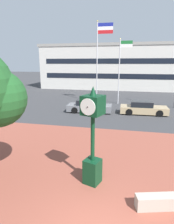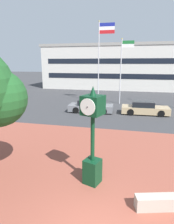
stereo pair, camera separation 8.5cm
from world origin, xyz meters
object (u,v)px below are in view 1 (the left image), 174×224
car_street_distant (143,108)px  civic_building (115,67)px  car_street_mid (89,106)px  flagpole_primary (99,54)px  street_clock (93,137)px  flagpole_secondary (120,67)px

car_street_distant → civic_building: bearing=-169.7°
car_street_mid → car_street_distant: 5.40m
car_street_distant → civic_building: civic_building is taller
car_street_distant → flagpole_primary: size_ratio=0.47×
car_street_mid → street_clock: bearing=9.1°
car_street_distant → flagpole_secondary: (-2.61, 4.62, 3.88)m
street_clock → car_street_mid: bearing=121.5°
street_clock → civic_building: (-1.72, 33.71, 2.14)m
car_street_mid → car_street_distant: (5.39, 0.35, -0.00)m
car_street_distant → flagpole_secondary: 6.57m
civic_building → flagpole_secondary: bearing=-83.7°
street_clock → car_street_mid: street_clock is taller
street_clock → flagpole_secondary: flagpole_secondary is taller
street_clock → civic_building: civic_building is taller
street_clock → flagpole_secondary: (0.13, 16.96, 2.40)m
car_street_mid → civic_building: civic_building is taller
car_street_mid → flagpole_primary: size_ratio=0.47×
flagpole_secondary → civic_building: size_ratio=0.27×
flagpole_secondary → flagpole_primary: bearing=180.0°
civic_building → street_clock: bearing=-87.1°
car_street_mid → civic_building: 22.05m
flagpole_primary → civic_building: size_ratio=0.34×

